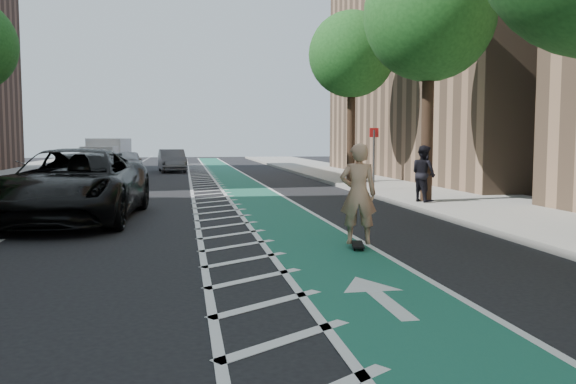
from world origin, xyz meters
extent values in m
plane|color=black|center=(0.00, 0.00, 0.00)|extent=(120.00, 120.00, 0.00)
cube|color=#195949|center=(3.00, 10.00, 0.01)|extent=(2.00, 90.00, 0.01)
cube|color=silver|center=(1.50, 10.00, 0.01)|extent=(1.40, 90.00, 0.01)
cube|color=gray|center=(9.50, 10.00, 0.07)|extent=(5.00, 90.00, 0.15)
cube|color=gray|center=(7.05, 10.00, 0.08)|extent=(0.12, 90.00, 0.16)
cylinder|color=#382619|center=(7.90, 8.00, 2.20)|extent=(0.36, 0.36, 4.40)
sphere|color=#174617|center=(7.90, 8.00, 5.80)|extent=(4.20, 4.20, 4.20)
cylinder|color=#382619|center=(7.90, 16.00, 2.20)|extent=(0.36, 0.36, 4.40)
sphere|color=#174617|center=(7.90, 16.00, 5.80)|extent=(4.20, 4.20, 4.20)
cylinder|color=#4C4C4C|center=(7.60, 12.00, 1.20)|extent=(0.08, 0.08, 2.40)
cube|color=red|center=(7.60, 12.00, 2.30)|extent=(0.35, 0.02, 0.35)
cube|color=black|center=(3.70, 0.74, 0.09)|extent=(0.37, 0.78, 0.03)
cylinder|color=black|center=(3.68, 1.00, 0.03)|extent=(0.04, 0.06, 0.06)
cylinder|color=black|center=(3.83, 0.96, 0.03)|extent=(0.04, 0.06, 0.06)
cylinder|color=black|center=(3.57, 0.51, 0.03)|extent=(0.04, 0.06, 0.06)
cylinder|color=black|center=(3.72, 0.48, 0.03)|extent=(0.04, 0.06, 0.06)
imported|color=tan|center=(3.70, 0.74, 1.04)|extent=(0.77, 0.59, 1.88)
imported|color=black|center=(-2.22, 5.73, 0.91)|extent=(3.45, 6.74, 1.82)
imported|color=black|center=(-2.40, 8.37, 0.82)|extent=(2.52, 5.73, 1.64)
imported|color=#AAAAB0|center=(-2.74, 26.48, 0.70)|extent=(1.79, 4.17, 1.40)
imported|color=#555459|center=(-0.21, 28.49, 0.70)|extent=(1.93, 4.41, 1.41)
imported|color=black|center=(7.70, 7.36, 1.01)|extent=(0.87, 0.99, 1.72)
cube|color=silver|center=(-4.54, 33.36, 1.04)|extent=(2.72, 3.62, 2.09)
cube|color=silver|center=(-4.87, 30.88, 0.78)|extent=(2.29, 1.93, 1.57)
cylinder|color=black|center=(-5.86, 30.59, 0.37)|extent=(0.36, 0.76, 0.73)
cylinder|color=black|center=(-4.00, 30.34, 0.37)|extent=(0.36, 0.76, 0.73)
cylinder|color=black|center=(-5.36, 34.32, 0.37)|extent=(0.36, 0.76, 0.73)
cylinder|color=black|center=(-3.50, 34.07, 0.37)|extent=(0.36, 0.76, 0.73)
cylinder|color=#D6570B|center=(-3.80, 7.48, 0.44)|extent=(0.51, 0.51, 0.89)
cylinder|color=silver|center=(-3.80, 7.48, 0.30)|extent=(0.52, 0.52, 0.12)
cylinder|color=silver|center=(-3.80, 7.48, 0.57)|extent=(0.52, 0.52, 0.12)
cylinder|color=black|center=(-3.80, 7.48, 0.02)|extent=(0.65, 0.65, 0.04)
cylinder|color=#DF540B|center=(-3.60, 14.00, 0.40)|extent=(0.46, 0.46, 0.79)
cylinder|color=silver|center=(-3.60, 14.00, 0.26)|extent=(0.47, 0.47, 0.11)
cylinder|color=silver|center=(-3.60, 14.00, 0.51)|extent=(0.47, 0.47, 0.11)
cylinder|color=black|center=(-3.60, 14.00, 0.02)|extent=(0.58, 0.58, 0.04)
cylinder|color=orange|center=(-4.00, 15.85, 0.48)|extent=(0.56, 0.56, 0.97)
cylinder|color=silver|center=(-4.00, 15.85, 0.32)|extent=(0.57, 0.57, 0.13)
cylinder|color=silver|center=(-4.00, 15.85, 0.62)|extent=(0.57, 0.57, 0.13)
cylinder|color=black|center=(-4.00, 15.85, 0.02)|extent=(0.71, 0.71, 0.04)
camera|label=1|loc=(0.49, -10.19, 2.07)|focal=38.00mm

